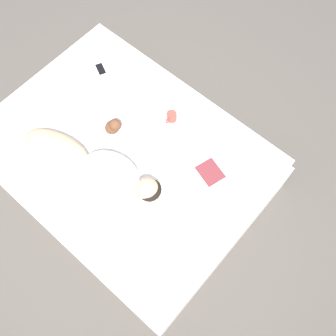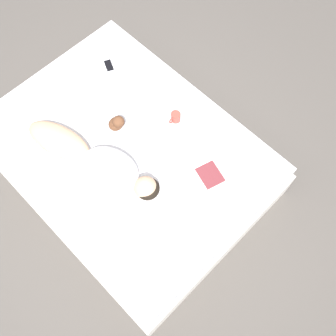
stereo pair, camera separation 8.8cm
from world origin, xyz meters
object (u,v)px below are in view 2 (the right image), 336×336
(open_magazine, at_px, (223,168))
(cell_phone, at_px, (109,66))
(coffee_mug, at_px, (176,117))
(person, at_px, (96,160))

(open_magazine, relative_size, cell_phone, 3.38)
(coffee_mug, distance_m, cell_phone, 0.82)
(person, height_order, open_magazine, person)
(person, bearing_deg, coffee_mug, 154.28)
(cell_phone, bearing_deg, person, 68.43)
(coffee_mug, xyz_separation_m, cell_phone, (0.02, -0.81, -0.04))
(open_magazine, distance_m, cell_phone, 1.39)
(open_magazine, bearing_deg, coffee_mug, -78.64)
(coffee_mug, height_order, cell_phone, coffee_mug)
(person, relative_size, open_magazine, 2.13)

